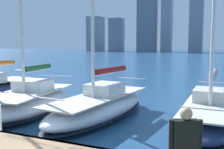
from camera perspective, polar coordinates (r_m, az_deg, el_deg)
The scene contains 4 objects.
sailboat_grey at distance 12.47m, azimuth 20.67°, elevation -7.63°, with size 2.68×7.55×12.76m.
sailboat_maroon at distance 12.97m, azimuth -2.59°, elevation -6.66°, with size 3.29×8.10×10.95m.
sailboat_forest at distance 14.53m, azimuth -17.41°, elevation -5.52°, with size 3.96×7.00×9.40m.
person_black_shirt at distance 5.44m, azimuth 15.66°, elevation -14.27°, with size 0.61×0.38×1.79m.
Camera 1 is at (-4.90, 5.31, 3.56)m, focal length 42.00 mm.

